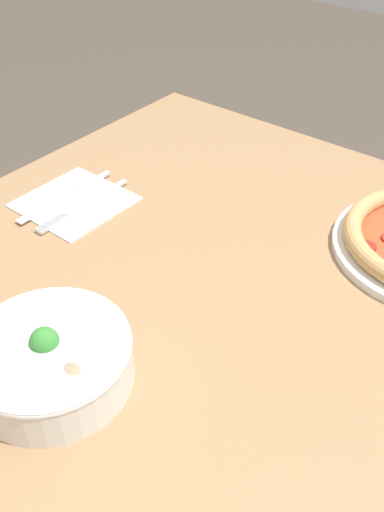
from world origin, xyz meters
The scene contains 5 objects.
dining_table centered at (0.00, 0.00, 0.65)m, with size 1.01×1.02×0.76m.
bowl centered at (0.10, 0.18, 0.79)m, with size 0.18×0.18×0.07m.
napkin centered at (0.35, -0.07, 0.76)m, with size 0.16×0.16×0.00m.
fork centered at (0.33, -0.08, 0.77)m, with size 0.02×0.18×0.00m.
knife centered at (0.37, -0.08, 0.77)m, with size 0.02×0.19×0.01m.
Camera 1 is at (-0.27, 0.41, 1.26)m, focal length 40.00 mm.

